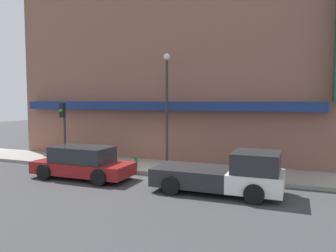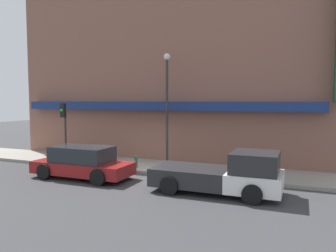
# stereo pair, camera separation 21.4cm
# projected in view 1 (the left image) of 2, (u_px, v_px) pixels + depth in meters

# --- Properties ---
(ground_plane) EXTENTS (80.00, 80.00, 0.00)m
(ground_plane) POSITION_uv_depth(u_px,v_px,m) (132.00, 174.00, 16.62)
(ground_plane) COLOR #38383A
(sidewalk) EXTENTS (36.00, 3.19, 0.17)m
(sidewalk) POSITION_uv_depth(u_px,v_px,m) (145.00, 166.00, 18.09)
(sidewalk) COLOR gray
(sidewalk) RESTS_ON ground
(building) EXTENTS (19.80, 3.80, 11.37)m
(building) POSITION_uv_depth(u_px,v_px,m) (166.00, 69.00, 20.50)
(building) COLOR brown
(building) RESTS_ON ground
(pickup_truck) EXTENTS (5.13, 2.30, 1.73)m
(pickup_truck) POSITION_uv_depth(u_px,v_px,m) (226.00, 174.00, 13.03)
(pickup_truck) COLOR white
(pickup_truck) RESTS_ON ground
(parked_car) EXTENTS (4.83, 2.07, 1.53)m
(parked_car) POSITION_uv_depth(u_px,v_px,m) (83.00, 163.00, 15.54)
(parked_car) COLOR maroon
(parked_car) RESTS_ON ground
(fire_hydrant) EXTENTS (0.17, 0.17, 0.64)m
(fire_hydrant) POSITION_uv_depth(u_px,v_px,m) (136.00, 162.00, 17.21)
(fire_hydrant) COLOR #196633
(fire_hydrant) RESTS_ON sidewalk
(street_lamp) EXTENTS (0.36, 0.36, 6.04)m
(street_lamp) POSITION_uv_depth(u_px,v_px,m) (167.00, 97.00, 17.62)
(street_lamp) COLOR #2D2D2D
(street_lamp) RESTS_ON sidewalk
(traffic_light) EXTENTS (0.28, 0.42, 3.38)m
(traffic_light) POSITION_uv_depth(u_px,v_px,m) (63.00, 122.00, 18.55)
(traffic_light) COLOR #2D2D2D
(traffic_light) RESTS_ON sidewalk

